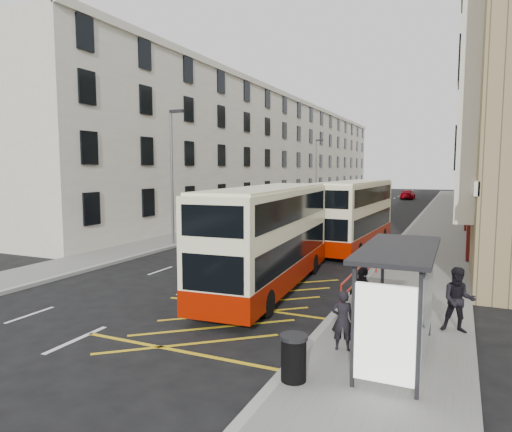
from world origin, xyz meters
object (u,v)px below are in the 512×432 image
at_px(pedestrian_near, 342,320).
at_px(bus_shelter, 403,281).
at_px(double_decker_rear, 355,214).
at_px(car_dark, 373,192).
at_px(double_decker_front, 269,238).
at_px(street_lamp_far, 316,169).
at_px(white_van, 337,204).
at_px(pedestrian_mid, 458,300).
at_px(street_lamp_near, 173,169).
at_px(car_silver, 363,197).
at_px(pedestrian_far, 363,297).
at_px(litter_bin, 294,357).
at_px(car_red, 408,195).

bearing_deg(pedestrian_near, bus_shelter, 154.20).
bearing_deg(double_decker_rear, car_dark, 101.41).
bearing_deg(double_decker_front, street_lamp_far, 100.02).
relative_size(pedestrian_near, white_van, 0.29).
bearing_deg(pedestrian_mid, street_lamp_near, 143.76).
relative_size(bus_shelter, double_decker_rear, 0.42).
height_order(bus_shelter, street_lamp_near, street_lamp_near).
height_order(pedestrian_mid, car_silver, pedestrian_mid).
bearing_deg(bus_shelter, street_lamp_far, 109.12).
bearing_deg(white_van, pedestrian_near, -75.29).
bearing_deg(street_lamp_near, double_decker_rear, 19.00).
distance_m(pedestrian_near, pedestrian_far, 1.97).
bearing_deg(double_decker_rear, double_decker_front, -93.27).
bearing_deg(car_dark, double_decker_rear, -101.90).
height_order(litter_bin, car_red, car_red).
distance_m(bus_shelter, car_silver, 53.17).
distance_m(bus_shelter, car_dark, 70.25).
height_order(double_decker_front, car_dark, double_decker_front).
bearing_deg(double_decker_rear, street_lamp_near, -158.31).
bearing_deg(car_silver, pedestrian_far, -69.97).
distance_m(street_lamp_near, double_decker_front, 11.82).
bearing_deg(litter_bin, double_decker_front, 116.38).
height_order(pedestrian_near, pedestrian_far, pedestrian_far).
bearing_deg(litter_bin, car_dark, 98.50).
distance_m(pedestrian_far, white_van, 39.15).
height_order(pedestrian_near, car_silver, pedestrian_near).
xyz_separation_m(car_silver, car_red, (4.68, 11.03, -0.09)).
relative_size(litter_bin, white_van, 0.19).
relative_size(street_lamp_far, litter_bin, 7.95).
xyz_separation_m(bus_shelter, white_van, (-11.49, 40.10, -1.41)).
relative_size(bus_shelter, car_dark, 1.03).
distance_m(double_decker_front, car_silver, 46.96).
bearing_deg(pedestrian_far, litter_bin, 116.39).
xyz_separation_m(street_lamp_far, white_van, (3.20, -2.29, -3.90)).
height_order(pedestrian_far, white_van, pedestrian_far).
xyz_separation_m(white_van, car_red, (5.27, 22.95, -0.04)).
relative_size(street_lamp_far, pedestrian_mid, 4.38).
xyz_separation_m(pedestrian_mid, white_van, (-12.69, 37.23, -0.33)).
xyz_separation_m(street_lamp_near, car_silver, (3.79, 39.63, -3.85)).
xyz_separation_m(street_lamp_far, double_decker_front, (9.16, -37.00, -2.60)).
bearing_deg(pedestrian_mid, double_decker_front, 154.19).
bearing_deg(car_dark, street_lamp_near, -112.75).
xyz_separation_m(street_lamp_near, double_decker_rear, (10.26, 3.53, -2.62)).
bearing_deg(street_lamp_near, car_dark, 87.87).
height_order(pedestrian_mid, car_red, pedestrian_mid).
bearing_deg(double_decker_front, white_van, 95.86).
height_order(bus_shelter, double_decker_rear, double_decker_rear).
height_order(bus_shelter, street_lamp_far, street_lamp_far).
xyz_separation_m(street_lamp_near, double_decker_front, (9.16, -7.00, -2.60)).
bearing_deg(litter_bin, white_van, 102.79).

